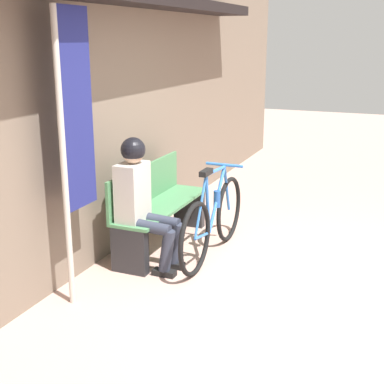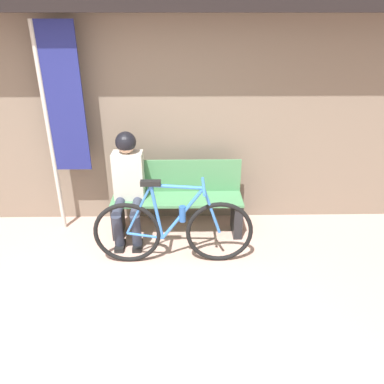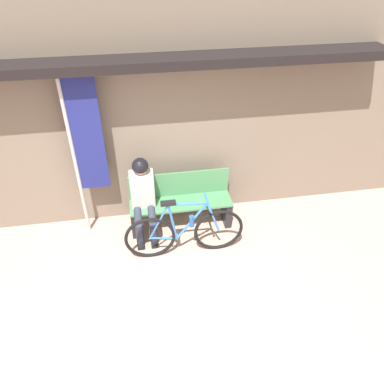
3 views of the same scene
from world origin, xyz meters
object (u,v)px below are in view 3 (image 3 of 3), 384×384
Objects in this scene: bicycle at (185,232)px; banner_pole at (84,146)px; person_seated at (143,194)px; park_bench_near at (181,203)px.

banner_pole is (-1.24, 0.74, 1.07)m from bicycle.
banner_pole is (-0.72, 0.21, 0.73)m from person_seated.
banner_pole is (-1.27, 0.11, 1.05)m from park_bench_near.
park_bench_near is 0.63m from bicycle.
person_seated reaches higher than park_bench_near.
park_bench_near is 1.20× the size of person_seated.
banner_pole is at bearing 175.26° from park_bench_near.
banner_pole reaches higher than person_seated.
person_seated is 1.04m from banner_pole.
bicycle reaches higher than park_bench_near.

